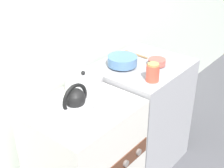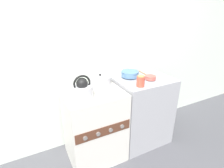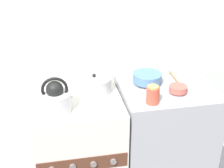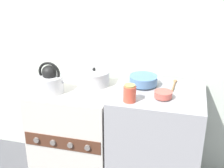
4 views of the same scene
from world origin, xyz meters
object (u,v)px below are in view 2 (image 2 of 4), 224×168
at_px(cooking_pot, 100,81).
at_px(small_ceramic_bowl, 150,78).
at_px(kettle, 83,90).
at_px(storage_jar, 141,81).
at_px(stove, 94,125).
at_px(enamel_bowl, 130,74).

distance_m(cooking_pot, small_ceramic_bowl, 0.61).
bearing_deg(kettle, storage_jar, -7.17).
bearing_deg(small_ceramic_bowl, kettle, -178.26).
relative_size(kettle, storage_jar, 1.99).
bearing_deg(storage_jar, kettle, 172.83).
bearing_deg(stove, small_ceramic_bowl, -5.73).
bearing_deg(kettle, small_ceramic_bowl, 1.74).
xyz_separation_m(stove, storage_jar, (0.50, -0.18, 0.54)).
bearing_deg(stove, kettle, -145.08).
bearing_deg(storage_jar, cooking_pot, 139.48).
bearing_deg(kettle, cooking_pot, 37.81).
bearing_deg(cooking_pot, small_ceramic_bowl, -18.65).
relative_size(kettle, small_ceramic_bowl, 1.96).
relative_size(stove, enamel_bowl, 4.04).
xyz_separation_m(cooking_pot, small_ceramic_bowl, (0.58, -0.20, 0.01)).
relative_size(kettle, cooking_pot, 0.99).
bearing_deg(enamel_bowl, storage_jar, -99.84).
relative_size(stove, cooking_pot, 3.45).
relative_size(stove, kettle, 3.48).
relative_size(stove, small_ceramic_bowl, 6.82).
distance_m(enamel_bowl, small_ceramic_bowl, 0.26).
bearing_deg(cooking_pot, stove, -139.56).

